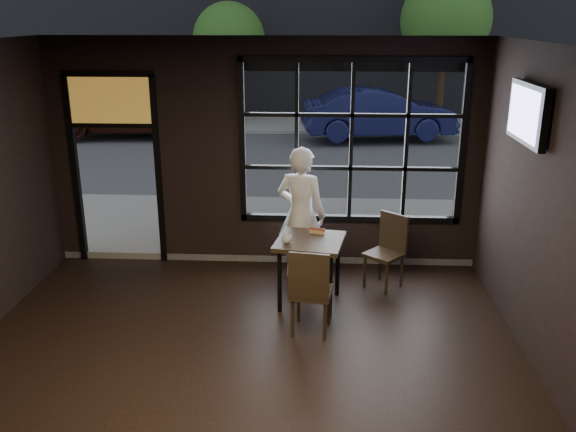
# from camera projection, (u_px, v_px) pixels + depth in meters

# --- Properties ---
(floor) EXTENTS (6.00, 7.00, 0.02)m
(floor) POSITION_uv_depth(u_px,v_px,m) (233.00, 409.00, 5.64)
(floor) COLOR black
(floor) RESTS_ON ground
(ceiling) EXTENTS (6.00, 7.00, 0.02)m
(ceiling) POSITION_uv_depth(u_px,v_px,m) (220.00, 49.00, 4.62)
(ceiling) COLOR black
(ceiling) RESTS_ON ground
(window_frame) EXTENTS (3.06, 0.12, 2.28)m
(window_frame) POSITION_uv_depth(u_px,v_px,m) (351.00, 142.00, 8.32)
(window_frame) COLOR black
(window_frame) RESTS_ON ground
(stained_transom) EXTENTS (1.20, 0.06, 0.70)m
(stained_transom) POSITION_uv_depth(u_px,v_px,m) (110.00, 100.00, 8.31)
(stained_transom) COLOR orange
(stained_transom) RESTS_ON ground
(street_asphalt) EXTENTS (60.00, 41.00, 0.04)m
(street_asphalt) POSITION_uv_depth(u_px,v_px,m) (304.00, 93.00, 28.38)
(street_asphalt) COLOR #545456
(street_asphalt) RESTS_ON ground
(cafe_table) EXTENTS (0.91, 0.91, 0.86)m
(cafe_table) POSITION_uv_depth(u_px,v_px,m) (309.00, 271.00, 7.55)
(cafe_table) COLOR black
(cafe_table) RESTS_ON floor
(chair_near) EXTENTS (0.51, 0.51, 1.03)m
(chair_near) POSITION_uv_depth(u_px,v_px,m) (311.00, 289.00, 6.86)
(chair_near) COLOR black
(chair_near) RESTS_ON floor
(chair_window) EXTENTS (0.60, 0.60, 0.99)m
(chair_window) POSITION_uv_depth(u_px,v_px,m) (384.00, 252.00, 7.99)
(chair_window) COLOR black
(chair_window) RESTS_ON floor
(man) EXTENTS (0.77, 0.62, 1.85)m
(man) POSITION_uv_depth(u_px,v_px,m) (301.00, 215.00, 8.12)
(man) COLOR white
(man) RESTS_ON floor
(hotdog) EXTENTS (0.21, 0.13, 0.06)m
(hotdog) POSITION_uv_depth(u_px,v_px,m) (317.00, 231.00, 7.61)
(hotdog) COLOR tan
(hotdog) RESTS_ON cafe_table
(cup) EXTENTS (0.13, 0.13, 0.10)m
(cup) POSITION_uv_depth(u_px,v_px,m) (287.00, 239.00, 7.29)
(cup) COLOR silver
(cup) RESTS_ON cafe_table
(tv) EXTENTS (0.12, 1.07, 0.63)m
(tv) POSITION_uv_depth(u_px,v_px,m) (528.00, 113.00, 6.34)
(tv) COLOR black
(tv) RESTS_ON wall_right
(navy_car) EXTENTS (4.43, 2.09, 1.40)m
(navy_car) POSITION_uv_depth(u_px,v_px,m) (379.00, 113.00, 17.19)
(navy_car) COLOR #151845
(navy_car) RESTS_ON street_asphalt
(maroon_car) EXTENTS (4.59, 2.12, 1.52)m
(maroon_car) POSITION_uv_depth(u_px,v_px,m) (124.00, 108.00, 17.68)
(maroon_car) COLOR black
(maroon_car) RESTS_ON street_asphalt
(tree_left) EXTENTS (2.25, 2.25, 3.85)m
(tree_left) POSITION_uv_depth(u_px,v_px,m) (229.00, 39.00, 19.11)
(tree_left) COLOR #332114
(tree_left) RESTS_ON street_asphalt
(tree_right) EXTENTS (2.73, 2.73, 4.66)m
(tree_right) POSITION_uv_depth(u_px,v_px,m) (446.00, 20.00, 18.40)
(tree_right) COLOR #332114
(tree_right) RESTS_ON street_asphalt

